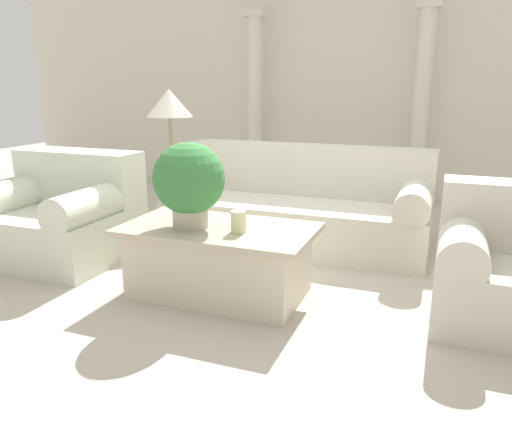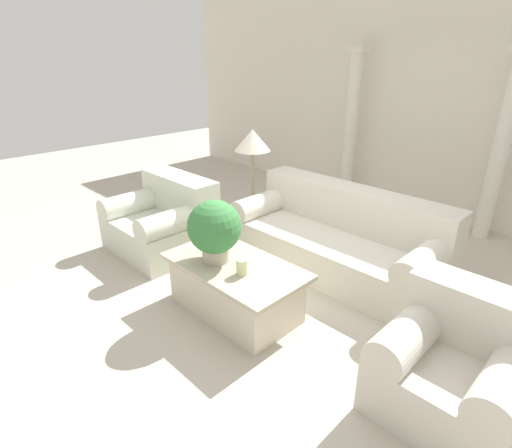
{
  "view_description": "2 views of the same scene",
  "coord_description": "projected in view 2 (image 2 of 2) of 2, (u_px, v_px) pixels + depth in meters",
  "views": [
    {
      "loc": [
        1.29,
        -3.44,
        1.42
      ],
      "look_at": [
        0.1,
        -0.35,
        0.48
      ],
      "focal_mm": 35.0,
      "sensor_mm": 36.0,
      "label": 1
    },
    {
      "loc": [
        2.22,
        -2.58,
        2.2
      ],
      "look_at": [
        -0.31,
        -0.06,
        0.66
      ],
      "focal_mm": 28.0,
      "sensor_mm": 36.0,
      "label": 2
    }
  ],
  "objects": [
    {
      "name": "wall_back",
      "position": [
        439.0,
        101.0,
        5.39
      ],
      "size": [
        10.0,
        0.06,
        3.2
      ],
      "color": "silver",
      "rests_on": "ground_plane"
    },
    {
      "name": "armchair",
      "position": [
        458.0,
        364.0,
        2.57
      ],
      "size": [
        0.87,
        0.85,
        0.82
      ],
      "color": "beige",
      "rests_on": "ground_plane"
    },
    {
      "name": "column_right",
      "position": [
        501.0,
        147.0,
        4.75
      ],
      "size": [
        0.27,
        0.27,
        2.27
      ],
      "color": "silver",
      "rests_on": "ground_plane"
    },
    {
      "name": "floor_lamp",
      "position": [
        252.0,
        145.0,
        4.83
      ],
      "size": [
        0.44,
        0.44,
        1.36
      ],
      "color": "gray",
      "rests_on": "ground_plane"
    },
    {
      "name": "coffee_table",
      "position": [
        235.0,
        287.0,
        3.61
      ],
      "size": [
        1.29,
        0.72,
        0.49
      ],
      "color": "beige",
      "rests_on": "ground_plane"
    },
    {
      "name": "pillar_candle",
      "position": [
        242.0,
        267.0,
        3.32
      ],
      "size": [
        0.1,
        0.1,
        0.14
      ],
      "color": "beige",
      "rests_on": "coffee_table"
    },
    {
      "name": "column_left",
      "position": [
        351.0,
        126.0,
        6.1
      ],
      "size": [
        0.27,
        0.27,
        2.27
      ],
      "color": "silver",
      "rests_on": "ground_plane"
    },
    {
      "name": "ground_plane",
      "position": [
        282.0,
        292.0,
        3.99
      ],
      "size": [
        16.0,
        16.0,
        0.0
      ],
      "primitive_type": "plane",
      "color": "#BCB2A3"
    },
    {
      "name": "loveseat",
      "position": [
        164.0,
        220.0,
        4.78
      ],
      "size": [
        1.13,
        0.98,
        0.86
      ],
      "color": "silver",
      "rests_on": "ground_plane"
    },
    {
      "name": "potted_plant",
      "position": [
        214.0,
        229.0,
        3.45
      ],
      "size": [
        0.47,
        0.47,
        0.56
      ],
      "color": "#B2A893",
      "rests_on": "coffee_table"
    },
    {
      "name": "sofa_long",
      "position": [
        338.0,
        238.0,
        4.36
      ],
      "size": [
        2.31,
        0.98,
        0.86
      ],
      "color": "beige",
      "rests_on": "ground_plane"
    }
  ]
}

